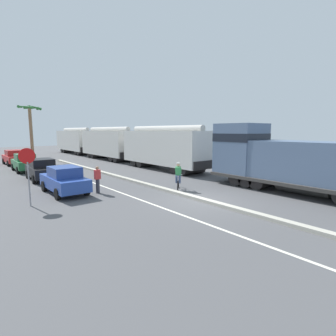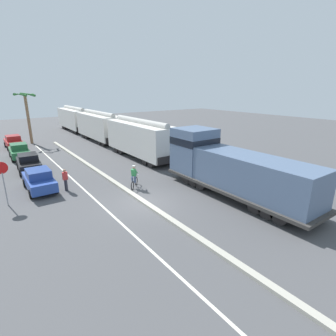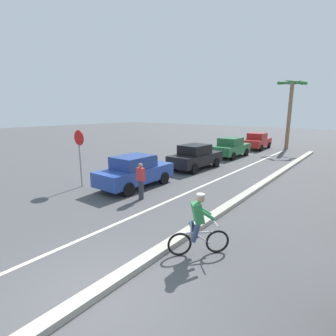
# 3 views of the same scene
# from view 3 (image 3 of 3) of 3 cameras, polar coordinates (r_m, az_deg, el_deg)

# --- Properties ---
(ground_plane) EXTENTS (120.00, 120.00, 0.00)m
(ground_plane) POSITION_cam_3_polar(r_m,az_deg,el_deg) (6.32, -15.81, -25.36)
(ground_plane) COLOR #4C4C4F
(median_curb) EXTENTS (0.36, 36.00, 0.16)m
(median_curb) POSITION_cam_3_polar(r_m,az_deg,el_deg) (10.45, 11.85, -8.85)
(median_curb) COLOR #B2AD9E
(median_curb) RESTS_ON ground
(lane_stripe) EXTENTS (0.14, 36.00, 0.01)m
(lane_stripe) POSITION_cam_3_polar(r_m,az_deg,el_deg) (11.64, 1.11, -6.73)
(lane_stripe) COLOR silver
(lane_stripe) RESTS_ON ground
(parked_car_blue) EXTENTS (1.84, 4.20, 1.62)m
(parked_car_blue) POSITION_cam_3_polar(r_m,az_deg,el_deg) (13.32, -7.20, -0.73)
(parked_car_blue) COLOR #28479E
(parked_car_blue) RESTS_ON ground
(parked_car_black) EXTENTS (1.99, 4.28, 1.62)m
(parked_car_black) POSITION_cam_3_polar(r_m,az_deg,el_deg) (17.52, 6.02, 2.47)
(parked_car_black) COLOR black
(parked_car_black) RESTS_ON ground
(parked_car_green) EXTENTS (1.89, 4.23, 1.62)m
(parked_car_green) POSITION_cam_3_polar(r_m,az_deg,el_deg) (22.48, 13.53, 4.40)
(parked_car_green) COLOR #286B3D
(parked_car_green) RESTS_ON ground
(parked_car_red) EXTENTS (1.92, 4.25, 1.62)m
(parked_car_red) POSITION_cam_3_polar(r_m,az_deg,el_deg) (28.00, 18.85, 5.61)
(parked_car_red) COLOR red
(parked_car_red) RESTS_ON ground
(cyclist) EXTENTS (1.23, 1.27, 1.71)m
(cyclist) POSITION_cam_3_polar(r_m,az_deg,el_deg) (7.17, 6.64, -12.48)
(cyclist) COLOR black
(cyclist) RESTS_ON ground
(stop_sign) EXTENTS (0.76, 0.08, 2.88)m
(stop_sign) POSITION_cam_3_polar(r_m,az_deg,el_deg) (13.80, -18.70, 4.26)
(stop_sign) COLOR gray
(stop_sign) RESTS_ON ground
(palm_tree_near) EXTENTS (2.70, 2.76, 6.79)m
(palm_tree_near) POSITION_cam_3_polar(r_m,az_deg,el_deg) (29.08, 25.20, 13.44)
(palm_tree_near) COLOR #846647
(palm_tree_near) RESTS_ON ground
(pedestrian_by_cars) EXTENTS (0.34, 0.22, 1.62)m
(pedestrian_by_cars) POSITION_cam_3_polar(r_m,az_deg,el_deg) (11.43, -5.94, -2.75)
(pedestrian_by_cars) COLOR #33333D
(pedestrian_by_cars) RESTS_ON ground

